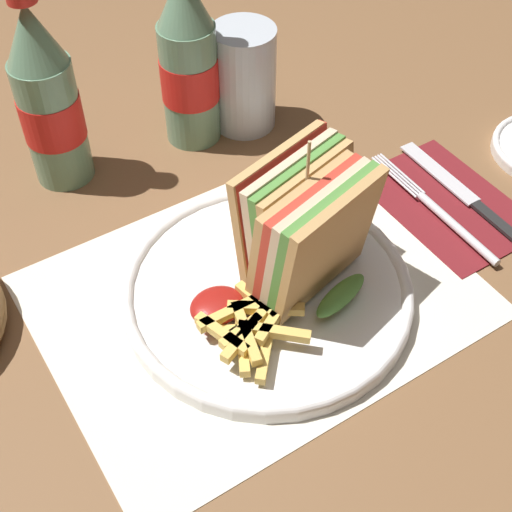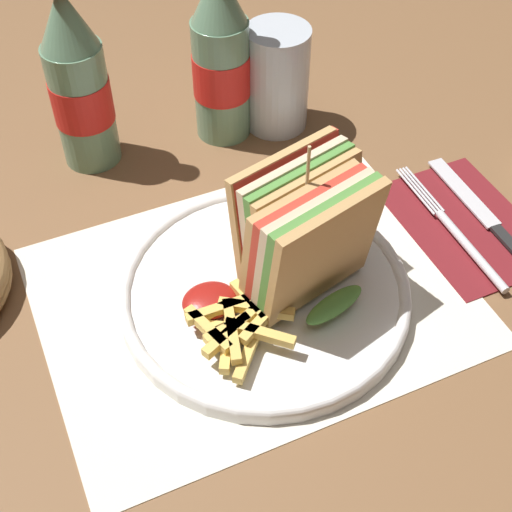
{
  "view_description": "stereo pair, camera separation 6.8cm",
  "coord_description": "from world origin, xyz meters",
  "px_view_note": "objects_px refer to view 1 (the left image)",
  "views": [
    {
      "loc": [
        -0.25,
        -0.4,
        0.54
      ],
      "look_at": [
        -0.01,
        -0.01,
        0.04
      ],
      "focal_mm": 50.0,
      "sensor_mm": 36.0,
      "label": 1
    },
    {
      "loc": [
        -0.19,
        -0.43,
        0.54
      ],
      "look_at": [
        -0.01,
        -0.01,
        0.04
      ],
      "focal_mm": 50.0,
      "sensor_mm": 36.0,
      "label": 2
    }
  ],
  "objects_px": {
    "coke_bottle_far": "(188,62)",
    "glass_near": "(244,84)",
    "fork": "(444,216)",
    "knife": "(464,194)",
    "coke_bottle_near": "(48,100)",
    "plate_main": "(267,290)",
    "club_sandwich": "(305,228)"
  },
  "relations": [
    {
      "from": "coke_bottle_far",
      "to": "glass_near",
      "type": "bearing_deg",
      "value": -9.81
    },
    {
      "from": "fork",
      "to": "knife",
      "type": "distance_m",
      "value": 0.05
    },
    {
      "from": "coke_bottle_near",
      "to": "knife",
      "type": "bearing_deg",
      "value": -37.81
    },
    {
      "from": "coke_bottle_far",
      "to": "glass_near",
      "type": "relative_size",
      "value": 1.85
    },
    {
      "from": "club_sandwich",
      "to": "fork",
      "type": "relative_size",
      "value": 0.81
    },
    {
      "from": "fork",
      "to": "coke_bottle_far",
      "type": "relative_size",
      "value": 0.84
    },
    {
      "from": "club_sandwich",
      "to": "coke_bottle_near",
      "type": "relative_size",
      "value": 0.68
    },
    {
      "from": "fork",
      "to": "glass_near",
      "type": "distance_m",
      "value": 0.28
    },
    {
      "from": "coke_bottle_far",
      "to": "coke_bottle_near",
      "type": "bearing_deg",
      "value": 174.19
    },
    {
      "from": "club_sandwich",
      "to": "glass_near",
      "type": "bearing_deg",
      "value": 70.05
    },
    {
      "from": "coke_bottle_far",
      "to": "knife",
      "type": "bearing_deg",
      "value": -52.86
    },
    {
      "from": "knife",
      "to": "fork",
      "type": "bearing_deg",
      "value": -158.38
    },
    {
      "from": "plate_main",
      "to": "fork",
      "type": "xyz_separation_m",
      "value": [
        0.22,
        -0.02,
        -0.0
      ]
    },
    {
      "from": "club_sandwich",
      "to": "glass_near",
      "type": "height_order",
      "value": "club_sandwich"
    },
    {
      "from": "club_sandwich",
      "to": "fork",
      "type": "xyz_separation_m",
      "value": [
        0.18,
        -0.01,
        -0.07
      ]
    },
    {
      "from": "club_sandwich",
      "to": "coke_bottle_far",
      "type": "xyz_separation_m",
      "value": [
        0.03,
        0.27,
        0.02
      ]
    },
    {
      "from": "plate_main",
      "to": "glass_near",
      "type": "distance_m",
      "value": 0.29
    },
    {
      "from": "coke_bottle_far",
      "to": "glass_near",
      "type": "height_order",
      "value": "coke_bottle_far"
    },
    {
      "from": "fork",
      "to": "knife",
      "type": "xyz_separation_m",
      "value": [
        0.04,
        0.02,
        -0.0
      ]
    },
    {
      "from": "club_sandwich",
      "to": "plate_main",
      "type": "bearing_deg",
      "value": 173.9
    },
    {
      "from": "club_sandwich",
      "to": "fork",
      "type": "height_order",
      "value": "club_sandwich"
    },
    {
      "from": "knife",
      "to": "coke_bottle_far",
      "type": "distance_m",
      "value": 0.34
    },
    {
      "from": "club_sandwich",
      "to": "glass_near",
      "type": "xyz_separation_m",
      "value": [
        0.09,
        0.25,
        -0.02
      ]
    },
    {
      "from": "knife",
      "to": "coke_bottle_near",
      "type": "distance_m",
      "value": 0.46
    },
    {
      "from": "knife",
      "to": "glass_near",
      "type": "height_order",
      "value": "glass_near"
    },
    {
      "from": "plate_main",
      "to": "coke_bottle_near",
      "type": "relative_size",
      "value": 1.2
    },
    {
      "from": "plate_main",
      "to": "glass_near",
      "type": "height_order",
      "value": "glass_near"
    },
    {
      "from": "club_sandwich",
      "to": "fork",
      "type": "bearing_deg",
      "value": -3.56
    },
    {
      "from": "fork",
      "to": "coke_bottle_near",
      "type": "bearing_deg",
      "value": 137.98
    },
    {
      "from": "knife",
      "to": "glass_near",
      "type": "bearing_deg",
      "value": 119.14
    },
    {
      "from": "plate_main",
      "to": "coke_bottle_far",
      "type": "height_order",
      "value": "coke_bottle_far"
    },
    {
      "from": "club_sandwich",
      "to": "fork",
      "type": "distance_m",
      "value": 0.19
    }
  ]
}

